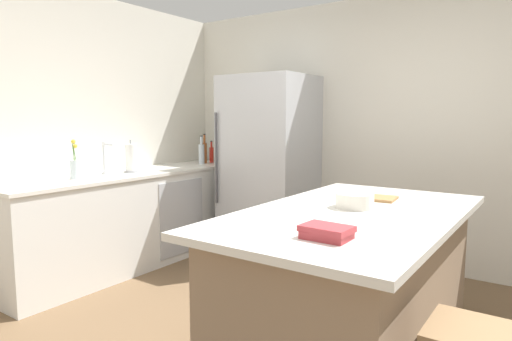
% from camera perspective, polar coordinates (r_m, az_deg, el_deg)
% --- Properties ---
extents(wall_rear, '(6.00, 0.10, 2.60)m').
position_cam_1_polar(wall_rear, '(4.52, 17.48, 4.71)').
color(wall_rear, silver).
rests_on(wall_rear, ground_plane).
extents(wall_left, '(0.10, 6.00, 2.60)m').
position_cam_1_polar(wall_left, '(4.33, -26.78, 4.23)').
color(wall_left, silver).
rests_on(wall_left, ground_plane).
extents(counter_run_left, '(0.67, 2.69, 0.92)m').
position_cam_1_polar(counter_run_left, '(4.56, -15.35, -5.88)').
color(counter_run_left, silver).
rests_on(counter_run_left, ground_plane).
extents(kitchen_island, '(1.10, 1.95, 0.90)m').
position_cam_1_polar(kitchen_island, '(2.76, 12.13, -14.20)').
color(kitchen_island, '#8E755B').
rests_on(kitchen_island, ground_plane).
extents(refrigerator, '(0.86, 0.79, 1.87)m').
position_cam_1_polar(refrigerator, '(4.66, 1.68, 0.56)').
color(refrigerator, '#B7BABF').
rests_on(refrigerator, ground_plane).
extents(sink_faucet, '(0.15, 0.05, 0.30)m').
position_cam_1_polar(sink_faucet, '(4.33, -18.83, 1.57)').
color(sink_faucet, silver).
rests_on(sink_faucet, counter_run_left).
extents(flower_vase, '(0.09, 0.09, 0.34)m').
position_cam_1_polar(flower_vase, '(4.10, -22.24, 0.43)').
color(flower_vase, silver).
rests_on(flower_vase, counter_run_left).
extents(paper_towel_roll, '(0.14, 0.14, 0.31)m').
position_cam_1_polar(paper_towel_roll, '(4.46, -15.76, 1.51)').
color(paper_towel_roll, gray).
rests_on(paper_towel_roll, counter_run_left).
extents(gin_bottle, '(0.07, 0.07, 0.36)m').
position_cam_1_polar(gin_bottle, '(5.29, -4.72, 2.59)').
color(gin_bottle, '#8CB79E').
rests_on(gin_bottle, counter_run_left).
extents(hot_sauce_bottle, '(0.05, 0.05, 0.26)m').
position_cam_1_polar(hot_sauce_bottle, '(5.25, -5.74, 2.12)').
color(hot_sauce_bottle, red).
rests_on(hot_sauce_bottle, counter_run_left).
extents(vinegar_bottle, '(0.05, 0.05, 0.34)m').
position_cam_1_polar(vinegar_bottle, '(5.17, -6.63, 2.40)').
color(vinegar_bottle, '#994C23').
rests_on(vinegar_bottle, counter_run_left).
extents(soda_bottle, '(0.07, 0.07, 0.32)m').
position_cam_1_polar(soda_bottle, '(5.09, -7.02, 2.23)').
color(soda_bottle, silver).
rests_on(soda_bottle, counter_run_left).
extents(cookbook_stack, '(0.23, 0.16, 0.06)m').
position_cam_1_polar(cookbook_stack, '(2.02, 9.07, -7.81)').
color(cookbook_stack, '#A83338').
rests_on(cookbook_stack, kitchen_island).
extents(mixing_bowl, '(0.23, 0.23, 0.09)m').
position_cam_1_polar(mixing_bowl, '(2.73, 12.54, -3.77)').
color(mixing_bowl, silver).
rests_on(mixing_bowl, kitchen_island).
extents(cutting_board, '(0.36, 0.24, 0.02)m').
position_cam_1_polar(cutting_board, '(3.06, 14.35, -3.36)').
color(cutting_board, '#9E7042').
rests_on(cutting_board, kitchen_island).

